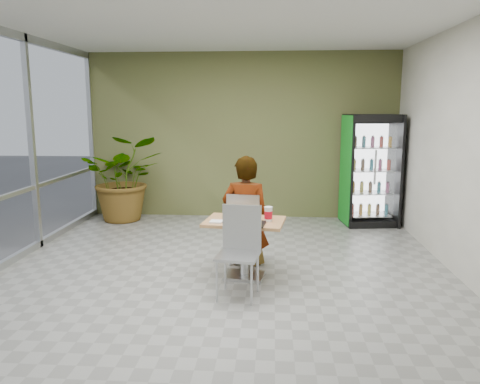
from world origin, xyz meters
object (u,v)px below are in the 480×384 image
at_px(beverage_fridge, 370,170).
at_px(seated_woman, 246,221).
at_px(chair_near, 240,243).
at_px(cafeteria_tray, 247,224).
at_px(chair_far, 244,223).
at_px(soda_cup, 268,214).
at_px(dining_table, 245,237).
at_px(potted_plant, 125,178).

bearing_deg(beverage_fridge, seated_woman, -138.94).
relative_size(chair_near, cafeteria_tray, 2.48).
relative_size(chair_near, beverage_fridge, 0.51).
bearing_deg(seated_woman, chair_near, 97.46).
bearing_deg(chair_far, cafeteria_tray, 104.07).
height_order(chair_near, cafeteria_tray, chair_near).
height_order(soda_cup, cafeteria_tray, soda_cup).
xyz_separation_m(chair_near, beverage_fridge, (2.15, 3.50, 0.41)).
distance_m(dining_table, chair_far, 0.49).
xyz_separation_m(dining_table, chair_near, (-0.02, -0.53, 0.07)).
bearing_deg(chair_near, potted_plant, 133.21).
xyz_separation_m(dining_table, seated_woman, (-0.02, 0.54, 0.07)).
distance_m(chair_far, beverage_fridge, 3.31).
bearing_deg(dining_table, chair_near, -92.17).
bearing_deg(seated_woman, soda_cup, 126.37).
xyz_separation_m(soda_cup, potted_plant, (-2.78, 3.00, -0.02)).
height_order(chair_near, potted_plant, potted_plant).
bearing_deg(soda_cup, cafeteria_tray, -142.35).
relative_size(dining_table, cafeteria_tray, 2.53).
bearing_deg(seated_woman, cafeteria_tray, 102.59).
bearing_deg(soda_cup, chair_far, 122.36).
height_order(chair_far, potted_plant, potted_plant).
distance_m(chair_near, seated_woman, 1.08).
distance_m(chair_far, potted_plant, 3.50).
bearing_deg(seated_woman, dining_table, 99.47).
height_order(cafeteria_tray, potted_plant, potted_plant).
bearing_deg(dining_table, seated_woman, 91.87).
bearing_deg(cafeteria_tray, seated_woman, 94.99).
bearing_deg(cafeteria_tray, chair_far, 96.48).
height_order(chair_far, beverage_fridge, beverage_fridge).
height_order(chair_near, seated_woman, seated_woman).
bearing_deg(chair_far, beverage_fridge, -123.56).
relative_size(chair_far, beverage_fridge, 0.49).
xyz_separation_m(cafeteria_tray, potted_plant, (-2.53, 3.19, 0.06)).
distance_m(cafeteria_tray, potted_plant, 4.07).
distance_m(dining_table, seated_woman, 0.54).
distance_m(chair_far, chair_near, 1.02).
relative_size(dining_table, potted_plant, 0.64).
bearing_deg(seated_woman, beverage_fridge, -124.01).
bearing_deg(dining_table, beverage_fridge, 54.25).
bearing_deg(potted_plant, soda_cup, -47.16).
bearing_deg(potted_plant, dining_table, -50.05).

